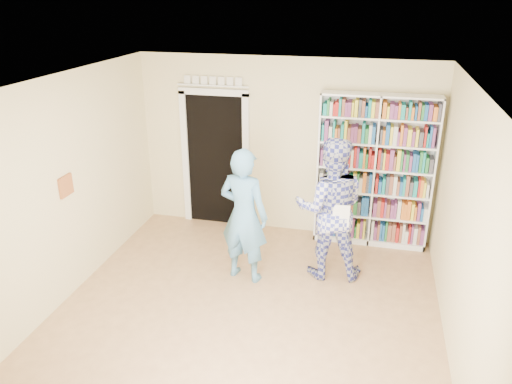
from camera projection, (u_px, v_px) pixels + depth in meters
floor at (243, 320)px, 5.81m from camera, size 5.00×5.00×0.00m
ceiling at (240, 87)px, 4.79m from camera, size 5.00×5.00×0.00m
wall_back at (285, 148)px, 7.55m from camera, size 4.50×0.00×4.50m
wall_left at (55, 196)px, 5.79m from camera, size 0.00×5.00×5.00m
wall_right at (467, 238)px, 4.81m from camera, size 0.00×5.00×5.00m
bookshelf at (374, 171)px, 7.20m from camera, size 1.64×0.31×2.25m
doorway at (215, 154)px, 7.84m from camera, size 1.10×0.08×2.43m
wall_art at (66, 186)px, 5.95m from camera, size 0.03×0.25×0.25m
man_blue at (244, 216)px, 6.36m from camera, size 0.73×0.56×1.79m
man_plaid at (330, 209)px, 6.42m from camera, size 1.01×0.83×1.90m
paper_sheet at (341, 216)px, 6.13m from camera, size 0.21×0.02×0.29m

